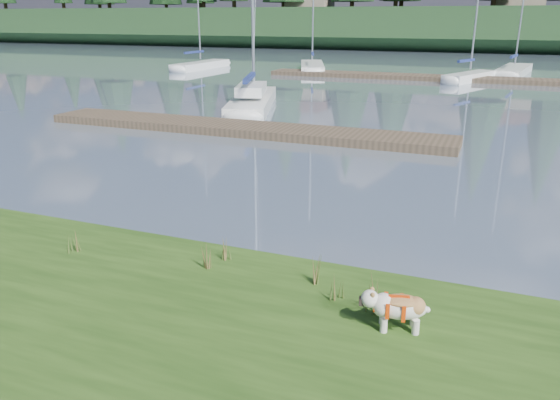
% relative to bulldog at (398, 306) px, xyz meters
% --- Properties ---
extents(ground, '(200.00, 200.00, 0.00)m').
position_rel_bulldog_xyz_m(ground, '(-4.09, 33.09, -0.68)').
color(ground, gray).
rests_on(ground, ground).
extents(ridge, '(200.00, 20.00, 5.00)m').
position_rel_bulldog_xyz_m(ridge, '(-4.09, 76.09, 1.82)').
color(ridge, '#193218').
rests_on(ridge, ground).
extents(bulldog, '(0.89, 0.49, 0.52)m').
position_rel_bulldog_xyz_m(bulldog, '(0.00, 0.00, 0.00)').
color(bulldog, silver).
rests_on(bulldog, bank).
extents(sailboat_main, '(4.33, 8.73, 12.45)m').
position_rel_bulldog_xyz_m(sailboat_main, '(-10.17, 18.03, -0.25)').
color(sailboat_main, white).
rests_on(sailboat_main, ground).
extents(dock_near, '(16.00, 2.00, 0.30)m').
position_rel_bulldog_xyz_m(dock_near, '(-8.09, 12.09, -0.53)').
color(dock_near, '#4C3D2C').
rests_on(dock_near, ground).
extents(dock_far, '(26.00, 2.20, 0.30)m').
position_rel_bulldog_xyz_m(dock_far, '(-2.09, 33.09, -0.53)').
color(dock_far, '#4C3D2C').
rests_on(dock_far, ground).
extents(sailboat_bg_0, '(1.82, 7.94, 11.46)m').
position_rel_bulldog_xyz_m(sailboat_bg_0, '(-22.40, 35.16, -0.35)').
color(sailboat_bg_0, white).
rests_on(sailboat_bg_0, ground).
extents(sailboat_bg_1, '(4.54, 8.80, 12.94)m').
position_rel_bulldog_xyz_m(sailboat_bg_1, '(-13.63, 37.22, -0.35)').
color(sailboat_bg_1, white).
rests_on(sailboat_bg_1, ground).
extents(sailboat_bg_2, '(3.52, 6.42, 9.80)m').
position_rel_bulldog_xyz_m(sailboat_bg_2, '(-0.89, 33.68, -0.34)').
color(sailboat_bg_2, white).
rests_on(sailboat_bg_2, ground).
extents(sailboat_bg_3, '(2.90, 8.89, 12.76)m').
position_rel_bulldog_xyz_m(sailboat_bg_3, '(1.82, 39.94, -0.35)').
color(sailboat_bg_3, white).
rests_on(sailboat_bg_3, ground).
extents(weed_0, '(0.17, 0.14, 0.54)m').
position_rel_bulldog_xyz_m(weed_0, '(-3.14, 0.62, -0.10)').
color(weed_0, '#475B23').
rests_on(weed_0, bank).
extents(weed_1, '(0.17, 0.14, 0.40)m').
position_rel_bulldog_xyz_m(weed_1, '(-3.00, 1.05, -0.16)').
color(weed_1, '#475B23').
rests_on(weed_1, bank).
extents(weed_2, '(0.17, 0.14, 0.62)m').
position_rel_bulldog_xyz_m(weed_2, '(-1.38, 0.83, -0.07)').
color(weed_2, '#475B23').
rests_on(weed_2, bank).
extents(weed_3, '(0.17, 0.14, 0.49)m').
position_rel_bulldog_xyz_m(weed_3, '(-5.55, 0.37, -0.12)').
color(weed_3, '#475B23').
rests_on(weed_3, bank).
extents(weed_4, '(0.17, 0.14, 0.49)m').
position_rel_bulldog_xyz_m(weed_4, '(-0.94, 0.42, -0.12)').
color(weed_4, '#475B23').
rests_on(weed_4, bank).
extents(weed_5, '(0.17, 0.14, 0.60)m').
position_rel_bulldog_xyz_m(weed_5, '(-0.38, 0.29, -0.08)').
color(weed_5, '#475B23').
rests_on(weed_5, bank).
extents(mud_lip, '(60.00, 0.50, 0.14)m').
position_rel_bulldog_xyz_m(mud_lip, '(-4.09, 1.49, -0.61)').
color(mud_lip, '#33281C').
rests_on(mud_lip, ground).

